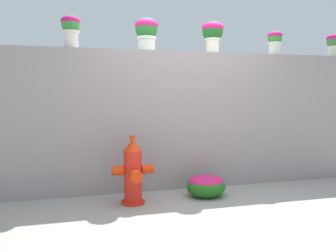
{
  "coord_description": "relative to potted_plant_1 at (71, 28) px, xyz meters",
  "views": [
    {
      "loc": [
        -1.51,
        -3.67,
        1.34
      ],
      "look_at": [
        -0.24,
        0.96,
        0.9
      ],
      "focal_mm": 37.64,
      "sensor_mm": 36.0,
      "label": 1
    }
  ],
  "objects": [
    {
      "name": "ground_plane",
      "position": [
        1.5,
        -1.13,
        -2.19
      ],
      "size": [
        24.0,
        24.0,
        0.0
      ],
      "primitive_type": "plane",
      "color": "gray"
    },
    {
      "name": "stone_wall",
      "position": [
        1.5,
        0.03,
        -1.23
      ],
      "size": [
        5.74,
        0.39,
        1.92
      ],
      "primitive_type": "cube",
      "color": "gray",
      "rests_on": "ground"
    },
    {
      "name": "potted_plant_1",
      "position": [
        0.0,
        0.0,
        0.0
      ],
      "size": [
        0.25,
        0.25,
        0.43
      ],
      "color": "beige",
      "rests_on": "stone_wall"
    },
    {
      "name": "potted_plant_2",
      "position": [
        1.0,
        -0.0,
        0.01
      ],
      "size": [
        0.32,
        0.32,
        0.45
      ],
      "color": "silver",
      "rests_on": "stone_wall"
    },
    {
      "name": "potted_plant_3",
      "position": [
        1.99,
        0.04,
        0.04
      ],
      "size": [
        0.32,
        0.32,
        0.47
      ],
      "color": "beige",
      "rests_on": "stone_wall"
    },
    {
      "name": "potted_plant_4",
      "position": [
        3.02,
        0.06,
        -0.04
      ],
      "size": [
        0.22,
        0.22,
        0.38
      ],
      "color": "beige",
      "rests_on": "stone_wall"
    },
    {
      "name": "potted_plant_5",
      "position": [
        4.08,
        0.02,
        -0.03
      ],
      "size": [
        0.26,
        0.26,
        0.38
      ],
      "color": "beige",
      "rests_on": "stone_wall"
    },
    {
      "name": "fire_hydrant",
      "position": [
        0.69,
        -0.64,
        -1.81
      ],
      "size": [
        0.5,
        0.41,
        0.84
      ],
      "color": "red",
      "rests_on": "ground"
    },
    {
      "name": "flower_bush_left",
      "position": [
        1.66,
        -0.59,
        -2.04
      ],
      "size": [
        0.51,
        0.46,
        0.29
      ],
      "color": "#206419",
      "rests_on": "ground"
    }
  ]
}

